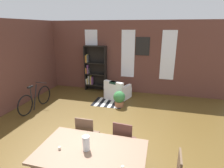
{
  "coord_description": "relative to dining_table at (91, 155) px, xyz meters",
  "views": [
    {
      "loc": [
        1.32,
        -3.44,
        2.71
      ],
      "look_at": [
        0.03,
        1.43,
        1.14
      ],
      "focal_mm": 29.65,
      "sensor_mm": 36.0,
      "label": 1
    }
  ],
  "objects": [
    {
      "name": "striped_rug",
      "position": [
        -0.77,
        3.72,
        -0.68
      ],
      "size": [
        1.11,
        0.88,
        0.01
      ],
      "color": "black",
      "rests_on": "ground"
    },
    {
      "name": "bicycle_second",
      "position": [
        -3.03,
        2.58,
        -0.34
      ],
      "size": [
        0.44,
        1.65,
        0.89
      ],
      "color": "black",
      "rests_on": "ground"
    },
    {
      "name": "tealight_candle_1",
      "position": [
        -0.51,
        -0.1,
        0.1
      ],
      "size": [
        0.04,
        0.04,
        0.05
      ],
      "primitive_type": "cylinder",
      "color": "silver",
      "rests_on": "dining_table"
    },
    {
      "name": "framed_picture",
      "position": [
        0.25,
        5.12,
        1.27
      ],
      "size": [
        0.56,
        0.03,
        0.72
      ],
      "primitive_type": "cube",
      "color": "black"
    },
    {
      "name": "window_pane_0",
      "position": [
        -1.92,
        5.13,
        0.94
      ],
      "size": [
        0.55,
        0.02,
        1.92
      ],
      "primitive_type": "cube",
      "color": "white"
    },
    {
      "name": "window_pane_2",
      "position": [
        1.26,
        5.13,
        0.94
      ],
      "size": [
        0.55,
        0.02,
        1.92
      ],
      "primitive_type": "cube",
      "color": "white"
    },
    {
      "name": "tealight_candle_0",
      "position": [
        0.58,
        -0.27,
        0.1
      ],
      "size": [
        0.04,
        0.04,
        0.05
      ],
      "primitive_type": "cylinder",
      "color": "silver",
      "rests_on": "dining_table"
    },
    {
      "name": "dining_chair_far_right",
      "position": [
        0.4,
        0.77,
        -0.17
      ],
      "size": [
        0.43,
        0.43,
        0.95
      ],
      "color": "brown",
      "rests_on": "ground"
    },
    {
      "name": "dining_chair_far_left",
      "position": [
        -0.4,
        0.77,
        -0.17
      ],
      "size": [
        0.4,
        0.4,
        0.95
      ],
      "color": "brown",
      "rests_on": "ground"
    },
    {
      "name": "dining_table",
      "position": [
        0.0,
        0.0,
        0.0
      ],
      "size": [
        1.79,
        1.08,
        0.76
      ],
      "color": "#85644E",
      "rests_on": "ground"
    },
    {
      "name": "armchair_white",
      "position": [
        -0.55,
        4.24,
        -0.4
      ],
      "size": [
        1.02,
        1.02,
        0.75
      ],
      "color": "white",
      "rests_on": "ground"
    },
    {
      "name": "ground_plane",
      "position": [
        -0.33,
        1.04,
        -0.68
      ],
      "size": [
        10.66,
        10.66,
        0.0
      ],
      "primitive_type": "plane",
      "color": "brown"
    },
    {
      "name": "back_wall_brick",
      "position": [
        -0.33,
        5.2,
        0.8
      ],
      "size": [
        7.81,
        0.12,
        2.96
      ],
      "primitive_type": "cube",
      "color": "brown",
      "rests_on": "ground"
    },
    {
      "name": "vase_on_table",
      "position": [
        -0.08,
        -0.0,
        0.21
      ],
      "size": [
        0.12,
        0.12,
        0.25
      ],
      "primitive_type": "cylinder",
      "color": "silver",
      "rests_on": "dining_table"
    },
    {
      "name": "window_pane_1",
      "position": [
        -0.33,
        5.13,
        0.94
      ],
      "size": [
        0.55,
        0.02,
        1.92
      ],
      "primitive_type": "cube",
      "color": "white"
    },
    {
      "name": "potted_plant_by_shelf",
      "position": [
        -0.31,
        3.51,
        -0.38
      ],
      "size": [
        0.42,
        0.42,
        0.56
      ],
      "color": "#9E6042",
      "rests_on": "ground"
    },
    {
      "name": "bookshelf_tall",
      "position": [
        -1.75,
        4.97,
        0.27
      ],
      "size": [
        0.95,
        0.28,
        1.95
      ],
      "color": "black",
      "rests_on": "ground"
    }
  ]
}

